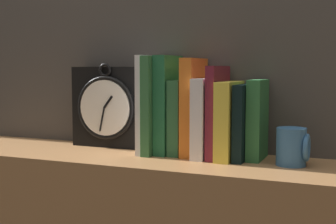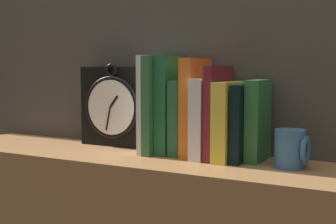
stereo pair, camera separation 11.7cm
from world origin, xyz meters
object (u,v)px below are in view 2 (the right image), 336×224
(book_slot0_white, at_px, (153,104))
(book_slot2_green, at_px, (171,105))
(clock, at_px, (118,106))
(book_slot9_green, at_px, (258,121))
(book_slot1_green, at_px, (159,105))
(book_slot8_black, at_px, (244,123))
(mug, at_px, (292,149))
(book_slot3_green, at_px, (183,117))
(book_slot5_white, at_px, (207,118))
(book_slot7_yellow, at_px, (230,121))
(book_slot6_maroon, at_px, (219,112))
(book_slot4_orange, at_px, (195,107))

(book_slot0_white, bearing_deg, book_slot2_green, 9.05)
(clock, height_order, book_slot9_green, clock)
(book_slot9_green, bearing_deg, book_slot1_green, -176.47)
(book_slot0_white, height_order, book_slot8_black, book_slot0_white)
(mug, bearing_deg, book_slot3_green, 171.79)
(book_slot2_green, relative_size, book_slot9_green, 1.31)
(book_slot5_white, xyz_separation_m, book_slot7_yellow, (0.06, -0.00, -0.00))
(book_slot0_white, relative_size, book_slot6_maroon, 1.12)
(mug, bearing_deg, book_slot8_black, 165.38)
(book_slot5_white, relative_size, book_slot7_yellow, 1.04)
(book_slot1_green, relative_size, book_slot6_maroon, 1.11)
(book_slot7_yellow, bearing_deg, book_slot9_green, 16.72)
(book_slot0_white, relative_size, book_slot5_white, 1.29)
(book_slot2_green, xyz_separation_m, book_slot7_yellow, (0.17, -0.01, -0.03))
(book_slot4_orange, relative_size, book_slot9_green, 1.27)
(book_slot3_green, bearing_deg, book_slot6_maroon, -6.57)
(book_slot2_green, height_order, book_slot3_green, book_slot2_green)
(book_slot9_green, bearing_deg, book_slot5_white, -172.18)
(book_slot2_green, xyz_separation_m, book_slot4_orange, (0.07, -0.00, -0.00))
(book_slot8_black, height_order, mug, book_slot8_black)
(book_slot3_green, distance_m, book_slot8_black, 0.17)
(book_slot4_orange, distance_m, book_slot9_green, 0.17)
(book_slot2_green, height_order, book_slot6_maroon, book_slot2_green)
(book_slot4_orange, bearing_deg, book_slot6_maroon, -6.32)
(book_slot6_maroon, relative_size, book_slot7_yellow, 1.20)
(book_slot0_white, height_order, book_slot3_green, book_slot0_white)
(book_slot3_green, height_order, book_slot6_maroon, book_slot6_maroon)
(book_slot0_white, distance_m, book_slot3_green, 0.09)
(book_slot1_green, xyz_separation_m, book_slot8_black, (0.24, 0.00, -0.04))
(book_slot1_green, xyz_separation_m, book_slot9_green, (0.27, 0.02, -0.03))
(book_slot3_green, distance_m, mug, 0.30)
(mug, bearing_deg, book_slot0_white, 175.23)
(book_slot1_green, xyz_separation_m, mug, (0.36, -0.03, -0.08))
(book_slot0_white, xyz_separation_m, book_slot2_green, (0.05, 0.01, -0.00))
(book_slot0_white, xyz_separation_m, mug, (0.38, -0.03, -0.09))
(book_slot7_yellow, relative_size, book_slot8_black, 1.04)
(clock, bearing_deg, book_slot4_orange, -6.69)
(book_slot1_green, relative_size, book_slot2_green, 0.99)
(clock, distance_m, book_slot0_white, 0.15)
(clock, xyz_separation_m, book_slot7_yellow, (0.36, -0.04, -0.02))
(book_slot3_green, distance_m, book_slot7_yellow, 0.14)
(book_slot8_black, distance_m, book_slot9_green, 0.03)
(book_slot4_orange, bearing_deg, book_slot5_white, -14.42)
(book_slot4_orange, relative_size, book_slot5_white, 1.25)
(book_slot0_white, height_order, book_slot1_green, book_slot0_white)
(clock, bearing_deg, mug, -7.52)
(clock, xyz_separation_m, book_slot9_green, (0.43, -0.02, -0.02))
(book_slot6_maroon, relative_size, book_slot9_green, 1.17)
(book_slot9_green, bearing_deg, book_slot0_white, -177.08)
(book_slot8_black, xyz_separation_m, mug, (0.12, -0.03, -0.05))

